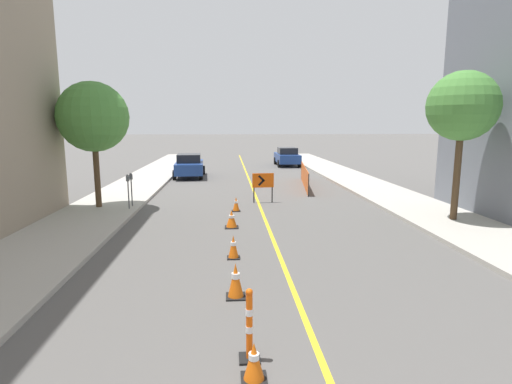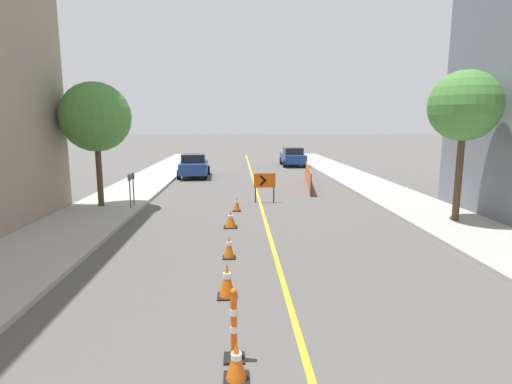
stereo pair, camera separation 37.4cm
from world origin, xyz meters
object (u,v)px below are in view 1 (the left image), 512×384
at_px(street_tree_left_near, 93,117).
at_px(street_tree_right_near, 463,107).
at_px(parked_car_curb_near, 189,166).
at_px(traffic_cone_fifth, 232,219).
at_px(traffic_cone_fourth, 233,247).
at_px(parking_meter_near_curb, 131,183).
at_px(parking_meter_far_curb, 128,185).
at_px(arrow_barricade_primary, 263,182).
at_px(traffic_cone_third, 236,280).
at_px(delineator_post_front, 249,330).
at_px(parked_car_curb_mid, 287,157).
at_px(traffic_cone_second, 254,362).
at_px(traffic_cone_farthest, 236,204).

distance_m(street_tree_left_near, street_tree_right_near, 13.99).
bearing_deg(parked_car_curb_near, street_tree_left_near, -108.46).
bearing_deg(traffic_cone_fifth, traffic_cone_fourth, -89.77).
height_order(traffic_cone_fifth, parked_car_curb_near, parked_car_curb_near).
distance_m(parking_meter_near_curb, street_tree_left_near, 3.03).
xyz_separation_m(parking_meter_near_curb, street_tree_right_near, (12.24, -3.25, 3.02)).
bearing_deg(traffic_cone_fourth, street_tree_left_near, 130.14).
bearing_deg(parking_meter_far_curb, arrow_barricade_primary, 15.83).
bearing_deg(traffic_cone_third, parking_meter_far_curb, 116.17).
bearing_deg(traffic_cone_fourth, traffic_cone_fifth, 90.23).
bearing_deg(traffic_cone_fourth, parking_meter_near_curb, 122.32).
xyz_separation_m(parking_meter_far_curb, street_tree_left_near, (-1.37, 0.52, 2.70)).
height_order(delineator_post_front, parked_car_curb_mid, parked_car_curb_mid).
bearing_deg(traffic_cone_third, parking_meter_near_curb, 114.78).
bearing_deg(delineator_post_front, street_tree_left_near, 116.85).
bearing_deg(parking_meter_near_curb, traffic_cone_second, -69.66).
relative_size(traffic_cone_second, arrow_barricade_primary, 0.42).
bearing_deg(street_tree_left_near, traffic_cone_farthest, -6.81).
relative_size(traffic_cone_fifth, parking_meter_far_curb, 0.44).
distance_m(traffic_cone_third, traffic_cone_farthest, 8.35).
distance_m(parked_car_curb_mid, parking_meter_far_curb, 20.18).
xyz_separation_m(traffic_cone_second, traffic_cone_farthest, (-0.00, 11.10, 0.02)).
xyz_separation_m(arrow_barricade_primary, street_tree_right_near, (6.59, -4.31, 3.19)).
height_order(traffic_cone_fourth, parking_meter_near_curb, parking_meter_near_curb).
height_order(traffic_cone_third, parking_meter_far_curb, parking_meter_far_curb).
distance_m(traffic_cone_fifth, arrow_barricade_primary, 4.71).
relative_size(traffic_cone_farthest, street_tree_right_near, 0.12).
xyz_separation_m(traffic_cone_fifth, parked_car_curb_near, (-2.70, 13.68, 0.49)).
distance_m(traffic_cone_fourth, parked_car_curb_near, 17.14).
distance_m(parked_car_curb_near, parking_meter_near_curb, 10.43).
height_order(traffic_cone_second, arrow_barricade_primary, arrow_barricade_primary).
xyz_separation_m(traffic_cone_third, traffic_cone_farthest, (0.19, 8.35, -0.07)).
distance_m(parked_car_curb_near, parking_meter_far_curb, 10.97).
bearing_deg(parked_car_curb_near, street_tree_right_near, -54.69).
relative_size(traffic_cone_second, parked_car_curb_mid, 0.13).
bearing_deg(traffic_cone_farthest, traffic_cone_fourth, -91.97).
distance_m(traffic_cone_farthest, parking_meter_far_curb, 4.46).
bearing_deg(street_tree_left_near, parking_meter_near_curb, 1.02).
xyz_separation_m(arrow_barricade_primary, parked_car_curb_mid, (3.55, 16.36, -0.16)).
bearing_deg(traffic_cone_second, street_tree_right_near, 47.43).
distance_m(traffic_cone_third, street_tree_right_near, 10.63).
relative_size(parked_car_curb_mid, street_tree_right_near, 0.82).
distance_m(parked_car_curb_near, street_tree_right_near, 17.65).
bearing_deg(traffic_cone_fifth, arrow_barricade_primary, 71.35).
xyz_separation_m(traffic_cone_third, parking_meter_far_curb, (-4.18, 8.51, 0.77)).
xyz_separation_m(traffic_cone_fifth, arrow_barricade_primary, (1.49, 4.42, 0.66)).
xyz_separation_m(traffic_cone_second, parking_meter_near_curb, (-4.38, 11.81, 0.85)).
relative_size(traffic_cone_fourth, street_tree_left_near, 0.12).
bearing_deg(street_tree_right_near, parking_meter_far_curb, 167.55).
bearing_deg(parked_car_curb_near, parking_meter_near_curb, -101.22).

